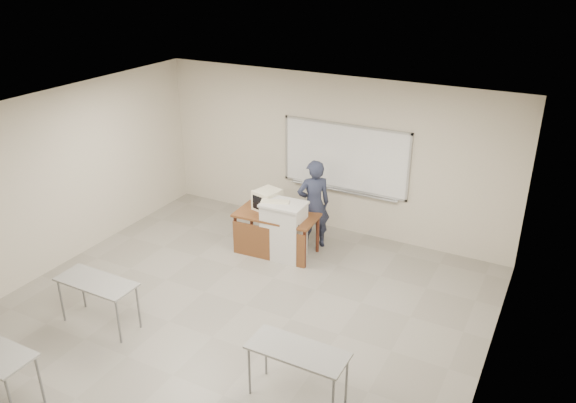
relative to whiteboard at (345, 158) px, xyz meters
The scene contains 10 objects.
floor 4.25m from the whiteboard, 94.32° to the right, with size 7.00×8.00×0.01m, color gray.
whiteboard is the anchor object (origin of this frame).
student_desks 5.39m from the whiteboard, 93.23° to the right, with size 4.40×2.20×0.73m.
instructor_desk 1.88m from the whiteboard, 115.32° to the right, with size 1.46×0.73×0.75m.
podium 1.82m from the whiteboard, 108.81° to the right, with size 0.74×0.54×1.04m.
crt_monitor 1.66m from the whiteboard, 127.40° to the right, with size 0.39×0.44×0.37m.
laptop 1.67m from the whiteboard, 101.34° to the right, with size 0.29×0.27×0.22m.
mouse 1.58m from the whiteboard, 110.78° to the right, with size 0.11×0.07×0.04m, color #9DA0A3.
keyboard 1.69m from the whiteboard, 113.42° to the right, with size 0.48×0.16×0.03m, color beige.
presenter 1.10m from the whiteboard, 104.10° to the right, with size 0.61×0.40×1.68m, color black.
Camera 1 is at (3.97, -5.22, 4.97)m, focal length 35.00 mm.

